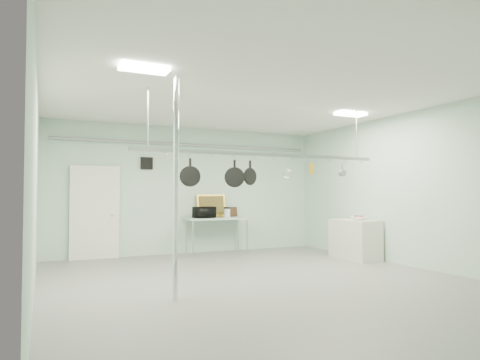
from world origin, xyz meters
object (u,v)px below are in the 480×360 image
side_cabinet (355,239)px  prep_table (217,220)px  pot_rack (264,153)px  microwave (204,212)px  skillet_right (250,172)px  fruit_bowl (359,218)px  skillet_left (190,172)px  coffee_canister (227,213)px  chrome_pole (176,186)px  skillet_mid (235,174)px

side_cabinet → prep_table: bearing=139.2°
pot_rack → microwave: bearing=89.2°
prep_table → side_cabinet: bearing=-40.8°
skillet_right → fruit_bowl: bearing=-2.4°
side_cabinet → skillet_left: bearing=-165.8°
prep_table → coffee_canister: coffee_canister is taller
chrome_pole → microwave: 4.61m
pot_rack → coffee_canister: pot_rack is taller
microwave → skillet_mid: 3.40m
pot_rack → skillet_right: size_ratio=11.48×
skillet_mid → prep_table: bearing=100.3°
chrome_pole → skillet_left: 1.06m
prep_table → side_cabinet: 3.39m
coffee_canister → skillet_left: skillet_left is taller
chrome_pole → side_cabinet: size_ratio=2.67×
pot_rack → skillet_left: size_ratio=10.54×
chrome_pole → microwave: (1.95, 4.15, -0.56)m
prep_table → skillet_left: size_ratio=3.51×
prep_table → fruit_bowl: fruit_bowl is taller
skillet_right → skillet_mid: bearing=161.4°
prep_table → fruit_bowl: (2.54, -2.36, 0.11)m
pot_rack → prep_table: bearing=83.1°
coffee_canister → fruit_bowl: 3.28m
chrome_pole → pot_rack: size_ratio=0.67×
microwave → skillet_right: size_ratio=1.20×
pot_rack → skillet_mid: size_ratio=9.85×
chrome_pole → skillet_left: chrome_pole is taller
skillet_left → skillet_right: bearing=16.5°
skillet_right → prep_table: bearing=59.7°
side_cabinet → coffee_canister: 3.21m
coffee_canister → pot_rack: bearing=-101.8°
skillet_left → pot_rack: bearing=16.5°
coffee_canister → fruit_bowl: (2.25, -2.38, -0.07)m
chrome_pole → coffee_canister: (2.59, 4.21, -0.59)m
side_cabinet → coffee_canister: bearing=135.6°
chrome_pole → skillet_left: size_ratio=7.03×
prep_table → skillet_mid: skillet_mid is taller
pot_rack → skillet_right: 0.45m
coffee_canister → skillet_left: 4.00m
skillet_left → skillet_right: 1.11m
chrome_pole → microwave: bearing=64.8°
coffee_canister → skillet_mid: 3.65m
pot_rack → fruit_bowl: (2.94, 0.94, -1.29)m
side_cabinet → skillet_mid: skillet_mid is taller
microwave → skillet_left: size_ratio=1.10×
skillet_right → pot_rack: bearing=-18.6°
skillet_right → skillet_left: bearing=161.4°
prep_table → pot_rack: pot_rack is taller
coffee_canister → skillet_mid: skillet_mid is taller
coffee_canister → skillet_right: size_ratio=0.52×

